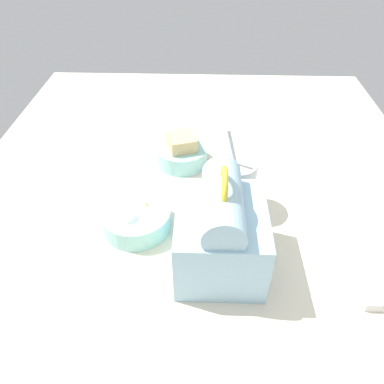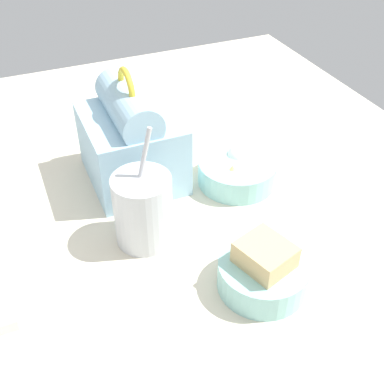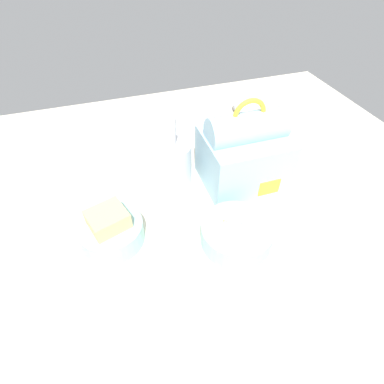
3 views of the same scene
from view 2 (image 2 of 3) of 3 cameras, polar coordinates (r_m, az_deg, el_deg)
name	(u,v)px [view 2 (image 2 of 3)]	position (r cm, az deg, el deg)	size (l,w,h in cm)	color
desk_surface	(191,235)	(77.72, -0.14, -5.06)	(140.00, 110.00, 2.00)	beige
lunch_bag	(131,140)	(84.13, -7.19, 6.11)	(17.95, 15.66, 21.15)	#9EC6DB
soup_cup	(143,208)	(72.13, -5.81, -1.95)	(8.92, 8.92, 19.17)	silver
bento_bowl_sandwich	(263,271)	(67.64, 8.40, -9.27)	(12.50, 12.50, 7.77)	#93D1CC
bento_bowl_snacks	(237,171)	(85.82, 5.34, 2.51)	(13.92, 13.92, 5.97)	#93D1CC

